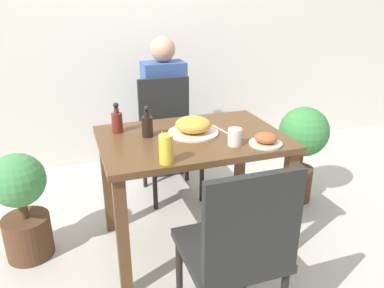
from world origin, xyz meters
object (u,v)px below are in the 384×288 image
(chair_near, at_px, (238,247))
(side_plate, at_px, (266,140))
(juice_glass, at_px, (166,149))
(chair_far, at_px, (168,131))
(potted_plant_left, at_px, (22,203))
(food_plate, at_px, (193,126))
(person_figure, at_px, (164,109))
(condiment_bottle, at_px, (147,125))
(sauce_bottle, at_px, (117,121))
(drink_cup, at_px, (235,137))
(potted_plant_right, at_px, (303,142))

(chair_near, xyz_separation_m, side_plate, (0.38, 0.48, 0.25))
(juice_glass, bearing_deg, chair_far, 74.25)
(chair_near, distance_m, potted_plant_left, 1.31)
(food_plate, distance_m, juice_glass, 0.42)
(potted_plant_left, relative_size, person_figure, 0.56)
(person_figure, bearing_deg, chair_far, -100.00)
(condiment_bottle, height_order, potted_plant_left, condiment_bottle)
(sauce_bottle, bearing_deg, drink_cup, -35.82)
(juice_glass, relative_size, potted_plant_left, 0.22)
(potted_plant_left, xyz_separation_m, potted_plant_right, (1.91, 0.05, 0.11))
(sauce_bottle, bearing_deg, condiment_bottle, -39.42)
(drink_cup, height_order, juice_glass, juice_glass)
(juice_glass, bearing_deg, drink_cup, 14.13)
(condiment_bottle, bearing_deg, potted_plant_left, 170.44)
(drink_cup, distance_m, sauce_bottle, 0.69)
(drink_cup, bearing_deg, food_plate, 122.54)
(chair_near, relative_size, potted_plant_right, 1.21)
(chair_far, xyz_separation_m, juice_glass, (-0.29, -1.03, 0.30))
(side_plate, xyz_separation_m, juice_glass, (-0.57, -0.06, 0.04))
(chair_near, bearing_deg, drink_cup, -112.44)
(food_plate, xyz_separation_m, potted_plant_left, (-0.98, 0.16, -0.41))
(condiment_bottle, bearing_deg, food_plate, -9.36)
(person_figure, bearing_deg, food_plate, -95.33)
(side_plate, bearing_deg, chair_near, -128.26)
(chair_near, xyz_separation_m, drink_cup, (0.22, 0.53, 0.27))
(chair_near, distance_m, potted_plant_right, 1.39)
(side_plate, height_order, sauce_bottle, sauce_bottle)
(sauce_bottle, height_order, potted_plant_left, sauce_bottle)
(sauce_bottle, bearing_deg, potted_plant_right, 2.21)
(drink_cup, bearing_deg, juice_glass, -165.87)
(food_plate, relative_size, drink_cup, 3.16)
(juice_glass, height_order, condiment_bottle, condiment_bottle)
(chair_near, distance_m, drink_cup, 0.63)
(juice_glass, relative_size, condiment_bottle, 0.79)
(side_plate, bearing_deg, drink_cup, 163.84)
(potted_plant_right, bearing_deg, side_plate, -140.45)
(chair_near, xyz_separation_m, potted_plant_left, (-0.92, 0.93, -0.14))
(potted_plant_left, bearing_deg, chair_far, 27.19)
(side_plate, relative_size, condiment_bottle, 0.99)
(chair_far, distance_m, food_plate, 0.74)
(drink_cup, distance_m, potted_plant_right, 0.94)
(potted_plant_right, bearing_deg, juice_glass, -154.60)
(drink_cup, bearing_deg, condiment_bottle, 145.59)
(chair_near, xyz_separation_m, juice_glass, (-0.19, 0.43, 0.30))
(potted_plant_left, bearing_deg, condiment_bottle, -9.56)
(chair_near, relative_size, sauce_bottle, 4.94)
(food_plate, bearing_deg, potted_plant_left, 170.49)
(drink_cup, distance_m, potted_plant_left, 1.27)
(drink_cup, height_order, condiment_bottle, condiment_bottle)
(chair_far, height_order, juice_glass, chair_far)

